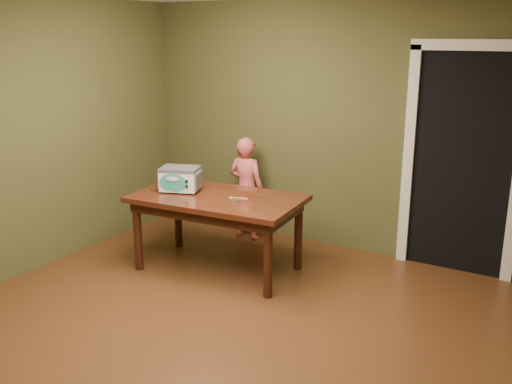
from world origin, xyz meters
TOP-DOWN VIEW (x-y plane):
  - floor at (0.00, 0.00)m, footprint 5.00×5.00m
  - room_shell at (0.00, 0.00)m, footprint 4.52×5.02m
  - doorway at (1.30, 2.78)m, footprint 1.10×0.66m
  - dining_table at (-0.68, 1.30)m, footprint 1.67×1.02m
  - toy_oven at (-1.10, 1.27)m, footprint 0.45×0.37m
  - baking_pan at (-0.44, 1.24)m, footprint 0.10×0.10m
  - spatula at (-0.47, 1.33)m, footprint 0.18×0.08m
  - child at (-0.91, 2.20)m, footprint 0.43×0.28m

SIDE VIEW (x-z plane):
  - floor at x=0.00m, z-range 0.00..0.00m
  - child at x=-0.91m, z-range 0.00..1.16m
  - dining_table at x=-0.68m, z-range 0.28..1.03m
  - spatula at x=-0.47m, z-range 0.75..0.76m
  - baking_pan at x=-0.44m, z-range 0.75..0.77m
  - toy_oven at x=-1.10m, z-range 0.76..1.00m
  - doorway at x=1.30m, z-range -0.07..2.18m
  - room_shell at x=0.00m, z-range 0.40..3.01m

